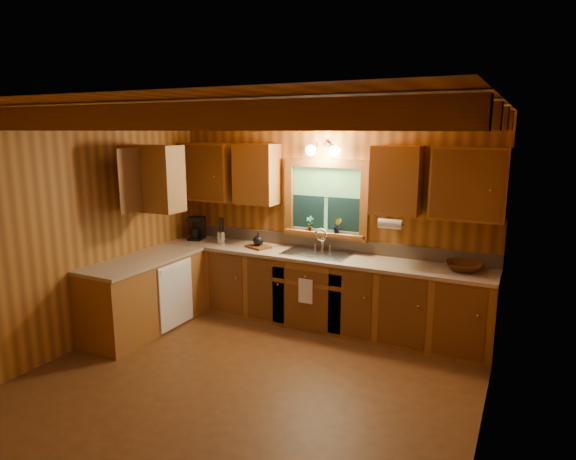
% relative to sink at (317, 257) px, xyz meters
% --- Properties ---
extents(room, '(4.20, 4.20, 4.20)m').
position_rel_sink_xyz_m(room, '(0.00, -1.60, 0.44)').
color(room, '#593315').
rests_on(room, ground).
extents(ceiling_beams, '(4.20, 2.54, 0.18)m').
position_rel_sink_xyz_m(ceiling_beams, '(0.00, -1.60, 1.63)').
color(ceiling_beams, brown).
rests_on(ceiling_beams, room).
extents(base_cabinets, '(4.20, 2.22, 0.86)m').
position_rel_sink_xyz_m(base_cabinets, '(-0.49, -0.32, -0.43)').
color(base_cabinets, brown).
rests_on(base_cabinets, ground).
extents(countertop, '(4.20, 2.24, 0.04)m').
position_rel_sink_xyz_m(countertop, '(-0.48, -0.31, 0.02)').
color(countertop, tan).
rests_on(countertop, base_cabinets).
extents(backsplash, '(4.20, 0.02, 0.16)m').
position_rel_sink_xyz_m(backsplash, '(0.00, 0.28, 0.12)').
color(backsplash, '#9E876A').
rests_on(backsplash, room).
extents(dishwasher_panel, '(0.02, 0.60, 0.80)m').
position_rel_sink_xyz_m(dishwasher_panel, '(-1.47, -0.92, -0.43)').
color(dishwasher_panel, white).
rests_on(dishwasher_panel, base_cabinets).
extents(upper_cabinets, '(4.19, 1.77, 0.78)m').
position_rel_sink_xyz_m(upper_cabinets, '(-0.56, -0.18, 0.98)').
color(upper_cabinets, brown).
rests_on(upper_cabinets, room).
extents(window, '(1.12, 0.08, 1.00)m').
position_rel_sink_xyz_m(window, '(0.00, 0.26, 0.67)').
color(window, brown).
rests_on(window, room).
extents(window_sill, '(1.06, 0.14, 0.04)m').
position_rel_sink_xyz_m(window_sill, '(0.00, 0.22, 0.26)').
color(window_sill, brown).
rests_on(window_sill, room).
extents(wall_sconce, '(0.45, 0.21, 0.17)m').
position_rel_sink_xyz_m(wall_sconce, '(0.00, 0.14, 1.31)').
color(wall_sconce, black).
rests_on(wall_sconce, room).
extents(paper_towel_roll, '(0.27, 0.11, 0.11)m').
position_rel_sink_xyz_m(paper_towel_roll, '(0.92, -0.07, 0.51)').
color(paper_towel_roll, white).
rests_on(paper_towel_roll, upper_cabinets).
extents(dish_towel, '(0.18, 0.01, 0.30)m').
position_rel_sink_xyz_m(dish_towel, '(0.00, -0.34, -0.34)').
color(dish_towel, white).
rests_on(dish_towel, base_cabinets).
extents(sink, '(0.82, 0.48, 0.43)m').
position_rel_sink_xyz_m(sink, '(0.00, 0.00, 0.00)').
color(sink, silver).
rests_on(sink, countertop).
extents(coffee_maker, '(0.18, 0.23, 0.32)m').
position_rel_sink_xyz_m(coffee_maker, '(-1.83, 0.02, 0.20)').
color(coffee_maker, black).
rests_on(coffee_maker, countertop).
extents(utensil_crock, '(0.13, 0.13, 0.36)m').
position_rel_sink_xyz_m(utensil_crock, '(-1.41, -0.02, 0.13)').
color(utensil_crock, silver).
rests_on(utensil_crock, countertop).
extents(cutting_board, '(0.37, 0.32, 0.03)m').
position_rel_sink_xyz_m(cutting_board, '(-0.82, -0.04, 0.06)').
color(cutting_board, '#5E3414').
rests_on(cutting_board, countertop).
extents(teakettle, '(0.13, 0.13, 0.17)m').
position_rel_sink_xyz_m(teakettle, '(-0.82, -0.04, 0.14)').
color(teakettle, black).
rests_on(teakettle, cutting_board).
extents(wicker_basket, '(0.41, 0.41, 0.10)m').
position_rel_sink_xyz_m(wicker_basket, '(1.72, 0.03, 0.09)').
color(wicker_basket, '#48230C').
rests_on(wicker_basket, countertop).
extents(potted_plant_left, '(0.10, 0.07, 0.19)m').
position_rel_sink_xyz_m(potted_plant_left, '(-0.19, 0.20, 0.38)').
color(potted_plant_left, '#5E3414').
rests_on(potted_plant_left, window_sill).
extents(potted_plant_right, '(0.12, 0.10, 0.19)m').
position_rel_sink_xyz_m(potted_plant_right, '(0.18, 0.22, 0.38)').
color(potted_plant_right, '#5E3414').
rests_on(potted_plant_right, window_sill).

